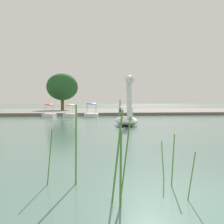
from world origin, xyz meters
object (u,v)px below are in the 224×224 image
(person_on_path, at_px, (120,105))
(tree_broadleaf_left, at_px, (62,87))
(swan_boat, at_px, (127,116))
(pedal_boat_orange, at_px, (70,113))
(pedal_boat_red, at_px, (49,113))
(pedal_boat_blue, at_px, (92,113))

(person_on_path, bearing_deg, tree_broadleaf_left, 124.68)
(swan_boat, xyz_separation_m, tree_broadleaf_left, (-5.62, 26.09, 3.42))
(pedal_boat_orange, relative_size, pedal_boat_red, 0.94)
(swan_boat, xyz_separation_m, pedal_boat_blue, (-1.81, 11.37, -0.24))
(swan_boat, height_order, person_on_path, swan_boat)
(pedal_boat_blue, distance_m, person_on_path, 5.37)
(swan_boat, distance_m, pedal_boat_blue, 11.52)
(swan_boat, relative_size, pedal_boat_orange, 1.53)
(pedal_boat_red, xyz_separation_m, person_on_path, (8.33, 3.82, 0.80))
(pedal_boat_blue, bearing_deg, person_on_path, 44.31)
(pedal_boat_red, bearing_deg, person_on_path, 24.61)
(tree_broadleaf_left, bearing_deg, swan_boat, -77.84)
(swan_boat, bearing_deg, person_on_path, 82.47)
(pedal_boat_blue, relative_size, pedal_boat_red, 1.02)
(pedal_boat_orange, height_order, tree_broadleaf_left, tree_broadleaf_left)
(swan_boat, distance_m, person_on_path, 15.22)
(tree_broadleaf_left, bearing_deg, pedal_boat_red, -92.77)
(pedal_boat_blue, xyz_separation_m, pedal_boat_red, (-4.53, -0.11, 0.00))
(swan_boat, bearing_deg, pedal_boat_orange, 109.66)
(pedal_boat_red, bearing_deg, pedal_boat_orange, 7.09)
(tree_broadleaf_left, xyz_separation_m, person_on_path, (7.62, -11.01, -2.86))
(swan_boat, bearing_deg, pedal_boat_red, 119.37)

